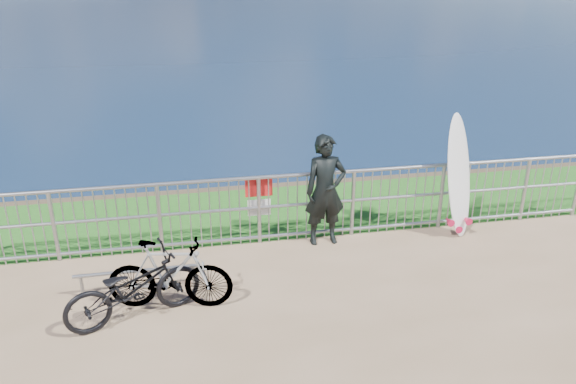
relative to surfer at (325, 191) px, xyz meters
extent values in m
plane|color=#1A5316|center=(-0.51, 1.25, -0.86)|extent=(120.00, 120.00, 0.00)
cube|color=brown|center=(-0.51, 2.45, -3.37)|extent=(120.00, 0.30, 5.00)
plane|color=#192E4C|center=(-0.51, 88.55, -5.87)|extent=(260.00, 260.00, 0.00)
cylinder|color=#92949A|center=(-0.51, 0.15, 0.23)|extent=(10.00, 0.06, 0.06)
cylinder|color=#92949A|center=(-0.51, 0.15, -0.27)|extent=(10.00, 0.05, 0.05)
cylinder|color=#92949A|center=(-0.51, 0.15, -0.77)|extent=(10.00, 0.05, 0.05)
cylinder|color=#92949A|center=(-4.01, 0.15, -0.32)|extent=(0.06, 0.06, 1.10)
cylinder|color=#92949A|center=(-2.51, 0.15, -0.32)|extent=(0.06, 0.06, 1.10)
cylinder|color=#92949A|center=(-1.01, 0.15, -0.32)|extent=(0.06, 0.06, 1.10)
cylinder|color=#92949A|center=(0.49, 0.15, -0.32)|extent=(0.06, 0.06, 1.10)
cylinder|color=#92949A|center=(1.99, 0.15, -0.32)|extent=(0.06, 0.06, 1.10)
cylinder|color=#92949A|center=(3.49, 0.15, -0.32)|extent=(0.06, 0.06, 1.10)
cube|color=red|center=(-1.00, 0.21, 0.05)|extent=(0.42, 0.02, 0.30)
cube|color=white|center=(-1.00, 0.20, 0.05)|extent=(0.38, 0.01, 0.08)
cube|color=white|center=(-1.00, 0.21, -0.29)|extent=(0.36, 0.02, 0.26)
imported|color=black|center=(0.00, 0.00, 0.00)|extent=(0.65, 0.44, 1.74)
ellipsoid|color=white|center=(2.14, -0.08, 0.12)|extent=(0.66, 0.63, 1.98)
cone|color=#BF143C|center=(1.99, -0.20, -0.59)|extent=(0.12, 0.22, 0.12)
cone|color=#BF143C|center=(2.29, -0.20, -0.59)|extent=(0.12, 0.22, 0.12)
cone|color=#BF143C|center=(2.14, -0.20, -0.72)|extent=(0.12, 0.22, 0.12)
imported|color=black|center=(-2.80, -1.56, -0.43)|extent=(1.79, 1.14, 0.89)
imported|color=black|center=(-2.36, -1.38, -0.40)|extent=(1.64, 0.73, 0.95)
cylinder|color=#92949A|center=(-2.79, -0.95, -0.55)|extent=(1.65, 0.05, 0.05)
cylinder|color=#92949A|center=(-3.52, -0.95, -0.71)|extent=(0.04, 0.04, 0.32)
cylinder|color=#92949A|center=(-2.06, -0.95, -0.71)|extent=(0.04, 0.04, 0.32)
camera|label=1|loc=(-2.03, -7.65, 3.28)|focal=35.00mm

